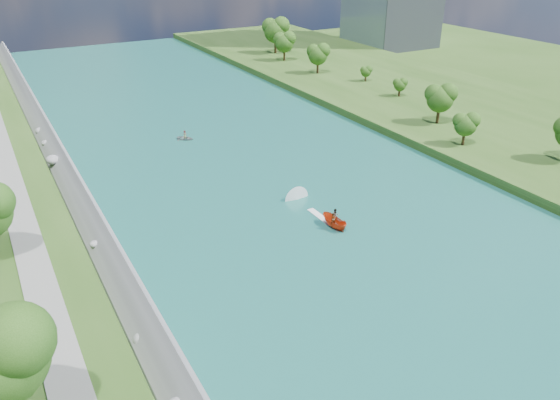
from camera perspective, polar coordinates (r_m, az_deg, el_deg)
ground at (r=62.88m, az=7.97°, el=-5.32°), size 260.00×260.00×0.00m
river_water at (r=77.63m, az=-0.81°, el=1.46°), size 55.00×240.00×0.10m
berm_east at (r=108.37m, az=23.02°, el=7.10°), size 44.00×240.00×1.50m
riprap_bank at (r=68.82m, az=-19.69°, el=-2.05°), size 4.12×236.00×4.05m
riverside_path at (r=68.48m, az=-25.48°, el=-1.65°), size 3.00×200.00×0.10m
trees_east at (r=113.91m, az=11.52°, el=12.36°), size 16.32×139.90×11.45m
motorboat at (r=68.06m, az=4.94°, el=-1.75°), size 3.60×18.87×2.15m
raft at (r=96.52m, az=-9.89°, el=6.45°), size 3.62×3.63×1.60m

